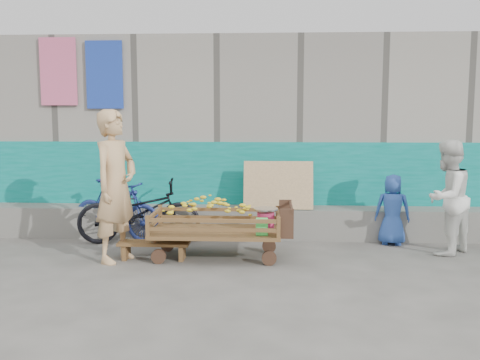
# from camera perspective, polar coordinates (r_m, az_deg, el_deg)

# --- Properties ---
(ground) EXTENTS (80.00, 80.00, 0.00)m
(ground) POSITION_cam_1_polar(r_m,az_deg,el_deg) (5.73, 1.40, -11.51)
(ground) COLOR #4D4C46
(ground) RESTS_ON ground
(building_wall) EXTENTS (12.00, 3.50, 3.00)m
(building_wall) POSITION_cam_1_polar(r_m,az_deg,el_deg) (9.48, 2.11, 4.93)
(building_wall) COLOR gray
(building_wall) RESTS_ON ground
(banana_cart) EXTENTS (1.78, 0.81, 0.76)m
(banana_cart) POSITION_cam_1_polar(r_m,az_deg,el_deg) (6.76, -2.86, -4.12)
(banana_cart) COLOR brown
(banana_cart) RESTS_ON ground
(bench) EXTENTS (0.89, 0.27, 0.22)m
(bench) POSITION_cam_1_polar(r_m,az_deg,el_deg) (6.87, -9.15, -7.00)
(bench) COLOR brown
(bench) RESTS_ON ground
(vendor_man) EXTENTS (0.68, 0.81, 1.88)m
(vendor_man) POSITION_cam_1_polar(r_m,az_deg,el_deg) (6.75, -13.13, -0.63)
(vendor_man) COLOR tan
(vendor_man) RESTS_ON ground
(woman) EXTENTS (0.92, 0.91, 1.49)m
(woman) POSITION_cam_1_polar(r_m,az_deg,el_deg) (7.42, 21.20, -1.74)
(woman) COLOR white
(woman) RESTS_ON ground
(child) EXTENTS (0.53, 0.39, 0.99)m
(child) POSITION_cam_1_polar(r_m,az_deg,el_deg) (7.76, 15.96, -3.04)
(child) COLOR #294EA6
(child) RESTS_ON ground
(bicycle_dark) EXTENTS (1.78, 0.81, 0.91)m
(bicycle_dark) POSITION_cam_1_polar(r_m,az_deg,el_deg) (7.68, -10.74, -3.33)
(bicycle_dark) COLOR black
(bicycle_dark) RESTS_ON ground
(bicycle_blue) EXTENTS (1.53, 0.90, 0.89)m
(bicycle_blue) POSITION_cam_1_polar(r_m,az_deg,el_deg) (7.91, -13.05, -3.15)
(bicycle_blue) COLOR navy
(bicycle_blue) RESTS_ON ground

